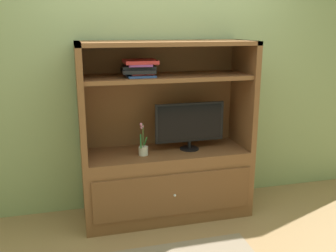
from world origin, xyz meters
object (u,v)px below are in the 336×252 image
object	(u,v)px
media_console	(166,163)
potted_plant	(143,148)
tv_monitor	(190,124)
magazine_stack	(139,68)

from	to	relation	value
media_console	potted_plant	world-z (taller)	media_console
tv_monitor	potted_plant	distance (m)	0.49
tv_monitor	potted_plant	world-z (taller)	tv_monitor
media_console	potted_plant	xyz separation A→B (m)	(-0.23, -0.07, 0.19)
potted_plant	magazine_stack	xyz separation A→B (m)	(-0.01, 0.06, 0.71)
potted_plant	media_console	bearing A→B (deg)	16.85
media_console	potted_plant	distance (m)	0.31
tv_monitor	magazine_stack	xyz separation A→B (m)	(-0.46, 0.01, 0.53)
tv_monitor	magazine_stack	distance (m)	0.70
media_console	tv_monitor	distance (m)	0.43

